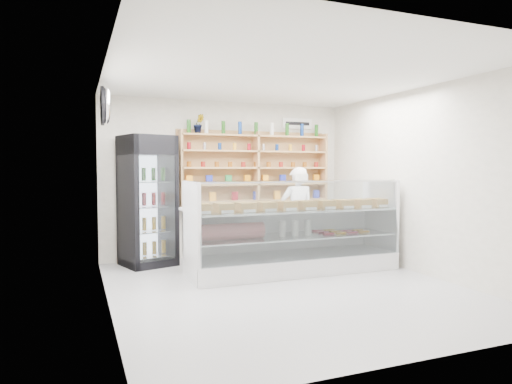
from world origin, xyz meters
name	(u,v)px	position (x,y,z in m)	size (l,w,h in m)	color
room	(286,183)	(0.00, 0.00, 1.40)	(5.00, 5.00, 5.00)	#A0A1A5
display_counter	(293,247)	(0.51, 0.83, 0.38)	(3.25, 0.97, 1.41)	white
shop_worker	(297,214)	(0.93, 1.52, 0.81)	(0.59, 0.39, 1.61)	silver
drinks_cooler	(147,201)	(-1.50, 2.14, 1.07)	(0.95, 0.93, 2.12)	black
wall_shelving	(256,168)	(0.50, 2.34, 1.59)	(2.84, 0.28, 1.33)	tan
potted_plant	(199,124)	(-0.57, 2.34, 2.36)	(0.19, 0.15, 0.34)	#1E6626
security_mirror	(106,106)	(-2.17, 1.20, 2.45)	(0.15, 0.50, 0.50)	silver
wall_sign	(297,124)	(1.40, 2.47, 2.45)	(0.62, 0.03, 0.20)	white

